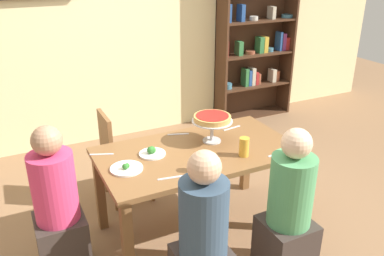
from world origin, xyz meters
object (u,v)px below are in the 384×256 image
object	(u,v)px
salad_plate_far_diner	(152,152)
cutlery_knife_near	(232,128)
diner_near_right	(288,217)
salad_plate_near_diner	(126,168)
bookshelf	(256,37)
diner_head_west	(58,213)
dining_table	(198,161)
cutlery_spare_fork	(102,154)
cutlery_fork_far	(277,154)
deep_dish_pizza_stand	(212,120)
cutlery_fork_near	(178,134)
beer_glass_amber_tall	(244,147)
chair_far_left	(119,152)
diner_near_left	(203,247)
cutlery_knife_far	(170,178)
water_glass_clear_near	(201,164)

from	to	relation	value
salad_plate_far_diner	cutlery_knife_near	bearing A→B (deg)	11.39
diner_near_right	salad_plate_near_diner	world-z (taller)	diner_near_right
bookshelf	diner_head_west	xyz separation A→B (m)	(-2.98, -2.01, -0.62)
bookshelf	cutlery_knife_near	bearing A→B (deg)	-128.99
dining_table	salad_plate_near_diner	size ratio (longest dim) A/B	6.58
bookshelf	cutlery_spare_fork	xyz separation A→B (m)	(-2.59, -1.76, -0.37)
bookshelf	cutlery_fork_far	distance (m)	2.74
salad_plate_near_diner	cutlery_knife_near	world-z (taller)	salad_plate_near_diner
cutlery_knife_near	diner_head_west	bearing A→B (deg)	0.21
deep_dish_pizza_stand	cutlery_fork_near	bearing A→B (deg)	128.03
beer_glass_amber_tall	cutlery_fork_far	xyz separation A→B (m)	(0.25, -0.09, -0.07)
diner_near_right	chair_far_left	bearing A→B (deg)	27.17
chair_far_left	diner_near_left	bearing A→B (deg)	3.40
diner_near_right	salad_plate_far_diner	xyz separation A→B (m)	(-0.67, 0.83, 0.27)
cutlery_fork_near	diner_near_right	bearing A→B (deg)	126.47
diner_near_left	cutlery_knife_near	bearing A→B (deg)	-38.73
diner_near_left	cutlery_fork_far	bearing A→B (deg)	-63.43
diner_head_west	cutlery_fork_near	distance (m)	1.15
deep_dish_pizza_stand	cutlery_fork_near	size ratio (longest dim) A/B	1.83
salad_plate_far_diner	diner_near_right	bearing A→B (deg)	-50.93
salad_plate_far_diner	cutlery_knife_far	size ratio (longest dim) A/B	1.13
deep_dish_pizza_stand	salad_plate_far_diner	distance (m)	0.55
cutlery_knife_near	cutlery_spare_fork	size ratio (longest dim) A/B	1.00
salad_plate_near_diner	beer_glass_amber_tall	distance (m)	0.89
diner_near_right	deep_dish_pizza_stand	size ratio (longest dim) A/B	3.50
salad_plate_far_diner	cutlery_knife_far	distance (m)	0.38
cutlery_fork_near	cutlery_knife_far	xyz separation A→B (m)	(-0.35, -0.64, 0.00)
beer_glass_amber_tall	cutlery_fork_far	bearing A→B (deg)	-19.94
chair_far_left	diner_near_right	bearing A→B (deg)	27.17
diner_near_right	cutlery_fork_far	world-z (taller)	diner_near_right
diner_near_left	salad_plate_near_diner	bearing A→B (deg)	19.47
dining_table	cutlery_knife_near	world-z (taller)	cutlery_knife_near
dining_table	bookshelf	bearing A→B (deg)	46.79
deep_dish_pizza_stand	bookshelf	bearing A→B (deg)	48.22
diner_near_right	cutlery_spare_fork	xyz separation A→B (m)	(-1.02, 1.00, 0.25)
salad_plate_far_diner	cutlery_knife_far	xyz separation A→B (m)	(-0.01, -0.38, -0.02)
diner_head_west	salad_plate_near_diner	distance (m)	0.56
beer_glass_amber_tall	diner_near_left	bearing A→B (deg)	-139.78
dining_table	salad_plate_far_diner	world-z (taller)	salad_plate_far_diner
cutlery_knife_far	cutlery_spare_fork	bearing A→B (deg)	130.28
cutlery_knife_far	diner_near_left	bearing A→B (deg)	-78.69
cutlery_knife_near	diner_near_left	bearing A→B (deg)	42.53
dining_table	cutlery_knife_far	world-z (taller)	cutlery_knife_far
salad_plate_near_diner	chair_far_left	bearing A→B (deg)	78.34
diner_near_left	water_glass_clear_near	world-z (taller)	diner_near_left
diner_near_right	cutlery_spare_fork	bearing A→B (deg)	45.57
beer_glass_amber_tall	chair_far_left	bearing A→B (deg)	126.01
salad_plate_near_diner	diner_near_left	bearing A→B (deg)	-70.53
bookshelf	water_glass_clear_near	world-z (taller)	bookshelf
diner_head_west	cutlery_fork_far	bearing A→B (deg)	-11.58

